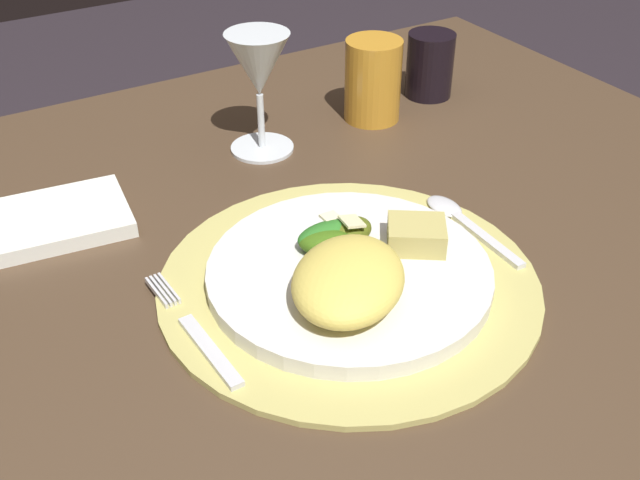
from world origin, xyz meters
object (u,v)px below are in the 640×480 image
object	(u,v)px
napkin	(59,219)
amber_tumbler	(373,80)
wine_glass	(259,70)
dining_table	(274,378)
spoon	(458,217)
dark_tumbler	(430,65)
dinner_plate	(349,273)
fork	(196,333)

from	to	relation	value
napkin	amber_tumbler	world-z (taller)	amber_tumbler
wine_glass	amber_tumbler	size ratio (longest dim) A/B	1.39
dining_table	napkin	world-z (taller)	napkin
spoon	napkin	bearing A→B (deg)	149.26
wine_glass	dark_tumbler	distance (m)	0.27
dinner_plate	fork	distance (m)	0.15
dinner_plate	wine_glass	world-z (taller)	wine_glass
fork	amber_tumbler	bearing A→B (deg)	37.12
dining_table	spoon	distance (m)	0.26
dining_table	napkin	bearing A→B (deg)	136.72
dining_table	napkin	size ratio (longest dim) A/B	8.69
fork	spoon	xyz separation A→B (m)	(0.29, 0.02, 0.00)
dining_table	dark_tumbler	bearing A→B (deg)	30.67
napkin	wine_glass	distance (m)	0.27
dinner_plate	wine_glass	bearing A→B (deg)	78.80
fork	napkin	bearing A→B (deg)	102.02
dining_table	dark_tumbler	xyz separation A→B (m)	(0.35, 0.21, 0.21)
spoon	amber_tumbler	size ratio (longest dim) A/B	1.39
dining_table	amber_tumbler	size ratio (longest dim) A/B	11.65
dinner_plate	fork	bearing A→B (deg)	178.82
dining_table	wine_glass	xyz separation A→B (m)	(0.09, 0.19, 0.27)
fork	napkin	size ratio (longest dim) A/B	1.20
dinner_plate	napkin	size ratio (longest dim) A/B	1.88
dining_table	amber_tumbler	world-z (taller)	amber_tumbler
spoon	napkin	xyz separation A→B (m)	(-0.34, 0.20, -0.00)
napkin	dining_table	bearing A→B (deg)	-43.28
fork	dining_table	bearing A→B (deg)	36.67
amber_tumbler	fork	bearing A→B (deg)	-142.88
fork	amber_tumbler	world-z (taller)	amber_tumbler
dinner_plate	wine_glass	xyz separation A→B (m)	(0.05, 0.27, 0.08)
fork	wine_glass	size ratio (longest dim) A/B	1.15
napkin	amber_tumbler	xyz separation A→B (m)	(0.40, 0.04, 0.04)
amber_tumbler	dark_tumbler	distance (m)	0.11
napkin	dark_tumbler	world-z (taller)	dark_tumbler
fork	wine_glass	bearing A→B (deg)	53.13
wine_glass	amber_tumbler	world-z (taller)	wine_glass
spoon	fork	bearing A→B (deg)	-175.26
wine_glass	dark_tumbler	world-z (taller)	wine_glass
dinner_plate	spoon	bearing A→B (deg)	10.52
fork	spoon	world-z (taller)	spoon
dark_tumbler	fork	bearing A→B (deg)	-147.84
wine_glass	dark_tumbler	bearing A→B (deg)	5.06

